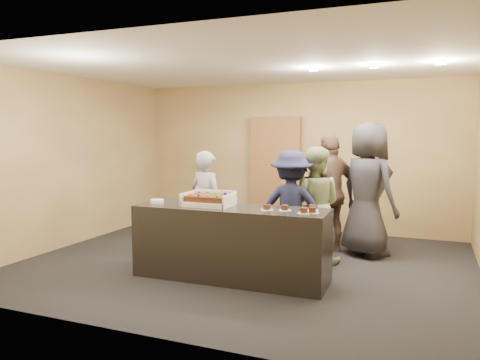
{
  "coord_description": "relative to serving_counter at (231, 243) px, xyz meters",
  "views": [
    {
      "loc": [
        2.32,
        -5.91,
        1.83
      ],
      "look_at": [
        -0.08,
        0.0,
        1.16
      ],
      "focal_mm": 35.0,
      "sensor_mm": 36.0,
      "label": 1
    }
  ],
  "objects": [
    {
      "name": "plate_stack",
      "position": [
        -1.02,
        -0.04,
        0.47
      ],
      "size": [
        0.17,
        0.17,
        0.04
      ],
      "primitive_type": "cylinder",
      "color": "white",
      "rests_on": "serving_counter"
    },
    {
      "name": "person_server_grey",
      "position": [
        -0.74,
        0.84,
        0.32
      ],
      "size": [
        0.65,
        0.52,
        1.55
      ],
      "primitive_type": "imported",
      "rotation": [
        0.0,
        0.0,
        2.85
      ],
      "color": "gray",
      "rests_on": "floor"
    },
    {
      "name": "person_brown_extra",
      "position": [
        0.87,
        1.81,
        0.45
      ],
      "size": [
        1.04,
        1.06,
        1.79
      ],
      "primitive_type": "imported",
      "rotation": [
        0.0,
        0.0,
        3.95
      ],
      "color": "brown",
      "rests_on": "floor"
    },
    {
      "name": "person_navy_man",
      "position": [
        0.51,
        0.9,
        0.34
      ],
      "size": [
        1.11,
        0.77,
        1.57
      ],
      "primitive_type": "imported",
      "rotation": [
        0.0,
        0.0,
        3.34
      ],
      "color": "#191D3A",
      "rests_on": "floor"
    },
    {
      "name": "slice_c",
      "position": [
        0.95,
        -0.1,
        0.47
      ],
      "size": [
        0.15,
        0.15,
        0.07
      ],
      "color": "white",
      "rests_on": "serving_counter"
    },
    {
      "name": "slice_e",
      "position": [
        1.03,
        -0.03,
        0.47
      ],
      "size": [
        0.15,
        0.15,
        0.07
      ],
      "color": "white",
      "rests_on": "serving_counter"
    },
    {
      "name": "slice_d",
      "position": [
        0.99,
        0.14,
        0.47
      ],
      "size": [
        0.15,
        0.15,
        0.07
      ],
      "color": "white",
      "rests_on": "serving_counter"
    },
    {
      "name": "ceiling_spotlights",
      "position": [
        1.52,
        1.21,
        2.22
      ],
      "size": [
        1.72,
        0.12,
        0.03
      ],
      "color": "#FFEAC6",
      "rests_on": "ceiling"
    },
    {
      "name": "person_dark_suit",
      "position": [
        1.42,
        1.77,
        0.53
      ],
      "size": [
        1.14,
        1.08,
        1.97
      ],
      "primitive_type": "imported",
      "rotation": [
        0.0,
        0.0,
        2.49
      ],
      "color": "#28272D",
      "rests_on": "floor"
    },
    {
      "name": "person_sage_man",
      "position": [
        0.77,
        1.16,
        0.36
      ],
      "size": [
        0.84,
        0.68,
        1.62
      ],
      "primitive_type": "imported",
      "rotation": [
        0.0,
        0.0,
        3.23
      ],
      "color": "#94A77A",
      "rests_on": "floor"
    },
    {
      "name": "room",
      "position": [
        -0.08,
        0.71,
        0.9
      ],
      "size": [
        6.04,
        6.0,
        2.7
      ],
      "color": "black",
      "rests_on": "ground"
    },
    {
      "name": "serving_counter",
      "position": [
        0.0,
        0.0,
        0.0
      ],
      "size": [
        2.41,
        0.75,
        0.9
      ],
      "primitive_type": "cube",
      "rotation": [
        0.0,
        0.0,
        0.02
      ],
      "color": "black",
      "rests_on": "floor"
    },
    {
      "name": "cake_box",
      "position": [
        -0.3,
        0.02,
        0.49
      ],
      "size": [
        0.6,
        0.41,
        0.18
      ],
      "color": "white",
      "rests_on": "serving_counter"
    },
    {
      "name": "storage_cabinet",
      "position": [
        -0.43,
        3.12,
        0.6
      ],
      "size": [
        0.95,
        0.15,
        2.09
      ],
      "primitive_type": "cube",
      "color": "brown",
      "rests_on": "floor"
    },
    {
      "name": "slice_a",
      "position": [
        0.49,
        -0.04,
        0.47
      ],
      "size": [
        0.15,
        0.15,
        0.07
      ],
      "color": "white",
      "rests_on": "serving_counter"
    },
    {
      "name": "sheet_cake",
      "position": [
        -0.3,
        0.0,
        0.55
      ],
      "size": [
        0.51,
        0.35,
        0.11
      ],
      "color": "#3C1B0D",
      "rests_on": "cake_box"
    },
    {
      "name": "slice_b",
      "position": [
        0.69,
        0.0,
        0.47
      ],
      "size": [
        0.15,
        0.15,
        0.07
      ],
      "color": "white",
      "rests_on": "serving_counter"
    }
  ]
}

